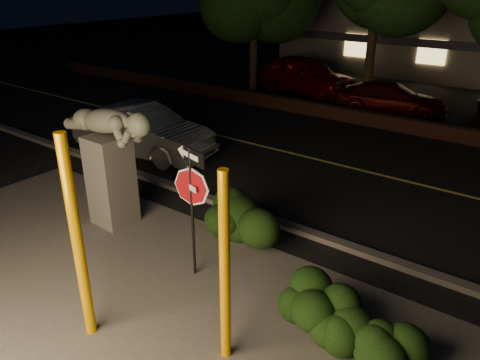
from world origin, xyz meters
name	(u,v)px	position (x,y,z in m)	size (l,w,h in m)	color
ground	(396,143)	(0.00, 10.00, 0.00)	(90.00, 90.00, 0.00)	black
patio	(155,322)	(0.00, -1.00, 0.01)	(14.00, 6.00, 0.02)	#4C4944
road	(359,170)	(0.00, 7.00, 0.01)	(80.00, 8.00, 0.01)	black
lane_marking	(359,170)	(0.00, 7.00, 0.02)	(80.00, 0.12, 0.01)	gold
curb	(283,224)	(0.00, 2.90, 0.06)	(80.00, 0.25, 0.12)	#4C4944
brick_wall	(410,126)	(0.00, 11.30, 0.25)	(40.00, 0.35, 0.50)	#492617
parking_lot	(452,101)	(0.00, 17.00, 0.01)	(40.00, 12.00, 0.01)	black
yellow_pole_left	(77,242)	(-0.63, -1.74, 1.64)	(0.16, 0.16, 3.28)	#DB9700
yellow_pole_right	(225,271)	(1.36, -0.86, 1.48)	(0.15, 0.15, 2.96)	#FAA800
signpost	(191,187)	(-0.38, 0.39, 1.78)	(0.83, 0.25, 2.51)	black
sculpture	(109,153)	(-3.11, 0.82, 1.69)	(2.55, 0.81, 2.73)	#4C4944
hedge_center	(248,224)	(-0.14, 1.75, 0.53)	(2.03, 0.95, 1.06)	black
hedge_right	(319,303)	(2.17, 0.43, 0.51)	(1.55, 0.83, 1.02)	black
hedge_far_right	(372,338)	(3.09, 0.27, 0.45)	(1.30, 0.81, 0.90)	black
silver_sedan	(143,131)	(-5.93, 4.23, 0.76)	(1.60, 4.59, 1.51)	#AAA9AE
parked_car_red	(305,74)	(-6.12, 14.53, 0.86)	(2.03, 5.05, 1.72)	maroon
parked_car_darkred	(390,98)	(-1.52, 13.29, 0.63)	(1.76, 4.32, 1.26)	#3D0704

